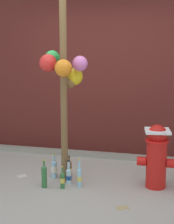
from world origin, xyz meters
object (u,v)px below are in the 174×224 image
Objects in this scene: bottle_0 at (69,168)px; bottle_5 at (54,169)px; memorial_post at (64,56)px; bottle_6 at (62,180)px; bottle_4 at (66,170)px; bottle_1 at (79,176)px; bottle_3 at (69,175)px; fire_hydrant at (157,155)px; bottle_2 at (44,176)px.

bottle_5 reaches higher than bottle_0.
bottle_6 is (0.04, -0.25, -1.53)m from memorial_post.
bottle_4 reaches higher than bottle_0.
memorial_post reaches higher than bottle_1.
bottle_1 is 1.16× the size of bottle_3.
fire_hydrant is 2.24× the size of bottle_1.
fire_hydrant is 2.60× the size of bottle_3.
bottle_3 is (-1.11, -0.15, -0.31)m from fire_hydrant.
bottle_1 is at bearing -23.38° from bottle_3.
bottle_0 is at bearing 174.54° from fire_hydrant.
bottle_4 is (-0.02, -0.11, 0.01)m from bottle_0.
memorial_post reaches higher than bottle_6.
bottle_5 is at bearing -179.82° from fire_hydrant.
bottle_2 is 1.18× the size of bottle_3.
fire_hydrant reaches higher than bottle_0.
memorial_post reaches higher than bottle_3.
fire_hydrant is 2.85× the size of bottle_0.
bottle_2 is at bearing -172.88° from bottle_6.
bottle_5 is at bearing -178.56° from bottle_4.
memorial_post is 3.57× the size of fire_hydrant.
bottle_0 is 0.91× the size of bottle_4.
bottle_2 is 0.35m from bottle_5.
bottle_0 is at bearing 81.32° from bottle_4.
bottle_5 is at bearing 152.12° from bottle_1.
bottle_2 is 1.27× the size of bottle_6.
fire_hydrant reaches higher than bottle_5.
bottle_2 reaches higher than bottle_6.
bottle_4 is (-0.09, 0.15, 0.01)m from bottle_3.
bottle_4 is (-1.20, -0.00, -0.31)m from fire_hydrant.
bottle_2 reaches higher than bottle_0.
bottle_5 is at bearing 124.87° from bottle_6.
memorial_post is 9.25× the size of bottle_4.
bottle_3 is 0.17m from bottle_6.
bottle_6 is (-1.14, -0.32, -0.31)m from fire_hydrant.
fire_hydrant is 1.23m from bottle_0.
bottle_3 is 1.08× the size of bottle_6.
memorial_post is at bearing -76.46° from bottle_4.
memorial_post is 9.28× the size of bottle_3.
memorial_post is at bearing -21.76° from bottle_5.
bottle_5 is (0.01, 0.35, -0.02)m from bottle_2.
fire_hydrant is at bearing 3.71° from memorial_post.
fire_hydrant is at bearing 0.18° from bottle_5.
bottle_0 is at bearing 125.07° from bottle_1.
memorial_post reaches higher than fire_hydrant.
bottle_5 is 1.15× the size of bottle_6.
bottle_2 is 0.39m from bottle_4.
bottle_3 is (-0.16, 0.07, -0.03)m from bottle_1.
bottle_6 is (-0.20, -0.10, -0.03)m from bottle_1.
bottle_3 is 0.94× the size of bottle_5.
memorial_post reaches higher than bottle_2.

